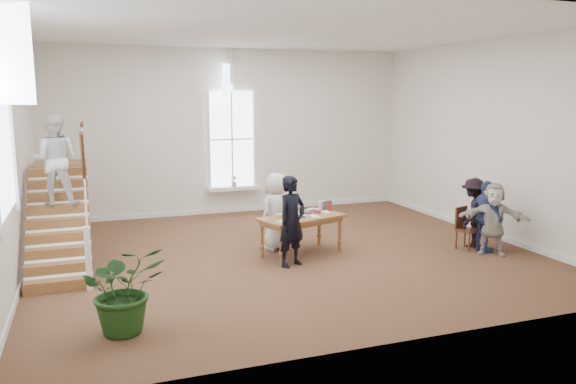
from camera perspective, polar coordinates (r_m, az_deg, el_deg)
name	(u,v)px	position (r m, az deg, el deg)	size (l,w,h in m)	color
ground	(286,254)	(11.74, -0.22, -6.27)	(10.00, 10.00, 0.00)	#4E2D1E
room_shell	(233,198)	(15.75, -5.58, -0.65)	(10.49, 10.00, 10.00)	silver
staircase	(57,182)	(11.51, -22.40, 0.91)	(1.10, 4.10, 2.92)	brown
library_table	(302,220)	(11.51, 1.40, -2.87)	(1.91, 1.35, 0.88)	brown
police_officer	(292,221)	(10.72, 0.40, -3.00)	(0.64, 0.42, 1.75)	black
elderly_woman	(276,211)	(11.92, -1.22, -1.96)	(0.80, 0.52, 1.64)	silver
person_yellow	(282,208)	(12.48, -0.65, -1.59)	(0.76, 0.59, 1.57)	#EFDE95
woman_cluster_a	(485,217)	(12.39, 19.42, -2.38)	(0.88, 0.37, 1.51)	navy
woman_cluster_b	(473,212)	(12.76, 18.28, -1.99)	(0.97, 0.56, 1.50)	black
woman_cluster_c	(493,219)	(12.27, 20.14, -2.57)	(1.39, 0.44, 1.50)	beige
floor_plant	(124,289)	(8.16, -16.29, -9.42)	(1.13, 0.98, 1.25)	#163811
side_chair	(465,226)	(12.59, 17.51, -3.30)	(0.50, 0.50, 0.90)	#3E1E11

